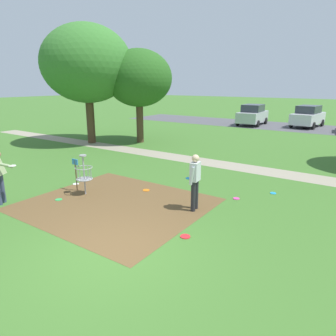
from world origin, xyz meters
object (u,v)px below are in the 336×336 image
player_throwing (195,179)px  parked_car_leftmost (253,115)px  frisbee_far_left (273,193)px  frisbee_scattered_a (236,198)px  frisbee_mid_grass (146,190)px  frisbee_near_basket (59,200)px  frisbee_far_right (185,236)px  tree_mid_center (87,64)px  frisbee_by_tee (76,184)px  disc_golf_basket (83,173)px  parked_car_center_left (308,116)px  tree_mid_left (139,78)px

player_throwing → parked_car_leftmost: 20.85m
frisbee_far_left → frisbee_scattered_a: size_ratio=0.95×
frisbee_mid_grass → frisbee_far_left: size_ratio=1.18×
frisbee_near_basket → frisbee_far_left: bearing=39.2°
frisbee_far_right → tree_mid_center: (-11.53, 7.42, 4.80)m
frisbee_by_tee → frisbee_far_right: (5.58, -1.21, 0.00)m
disc_golf_basket → parked_car_leftmost: (-1.59, 21.07, 0.17)m
frisbee_scattered_a → parked_car_leftmost: 19.56m
disc_golf_basket → parked_car_leftmost: bearing=94.3°
frisbee_far_right → parked_car_center_left: parked_car_center_left is taller
frisbee_far_left → frisbee_mid_grass: bearing=-149.5°
tree_mid_left → parked_car_leftmost: (3.00, 12.43, -3.05)m
frisbee_far_left → tree_mid_center: 13.65m
frisbee_mid_grass → tree_mid_left: bearing=130.6°
parked_car_center_left → parked_car_leftmost: bearing=-162.7°
player_throwing → tree_mid_center: bearing=151.9°
disc_golf_basket → frisbee_mid_grass: bearing=43.4°
frisbee_far_right → parked_car_leftmost: (-6.08, 21.76, 0.91)m
player_throwing → frisbee_far_right: (0.67, -1.62, -0.96)m
player_throwing → frisbee_near_basket: 4.56m
parked_car_leftmost → disc_golf_basket: bearing=-85.7°
player_throwing → frisbee_near_basket: bearing=-156.1°
frisbee_by_tee → frisbee_far_left: 7.21m
frisbee_near_basket → frisbee_mid_grass: size_ratio=0.94×
player_throwing → tree_mid_center: (-10.86, 5.80, 3.84)m
frisbee_scattered_a → parked_car_center_left: 20.03m
disc_golf_basket → frisbee_far_right: size_ratio=5.48×
frisbee_by_tee → tree_mid_center: bearing=133.8°
frisbee_by_tee → tree_mid_left: (-3.51, 8.12, 3.96)m
disc_golf_basket → frisbee_by_tee: size_ratio=6.03×
player_throwing → frisbee_near_basket: size_ratio=7.51×
disc_golf_basket → frisbee_far_left: size_ratio=6.78×
frisbee_far_left → tree_mid_center: tree_mid_center is taller
frisbee_near_basket → frisbee_mid_grass: 2.95m
player_throwing → frisbee_scattered_a: 1.98m
frisbee_mid_grass → frisbee_near_basket: bearing=-127.5°
disc_golf_basket → frisbee_far_left: disc_golf_basket is taller
disc_golf_basket → frisbee_near_basket: size_ratio=6.10×
frisbee_by_tee → parked_car_leftmost: 20.58m
parked_car_leftmost → parked_car_center_left: (4.44, 1.38, 0.00)m
frisbee_far_right → tree_mid_center: bearing=147.2°
disc_golf_basket → tree_mid_center: 10.55m
parked_car_leftmost → player_throwing: bearing=-75.0°
frisbee_far_left → parked_car_center_left: size_ratio=0.05×
player_throwing → frisbee_scattered_a: bearing=66.2°
disc_golf_basket → tree_mid_left: bearing=118.0°
frisbee_by_tee → frisbee_mid_grass: bearing=19.8°
disc_golf_basket → frisbee_far_left: bearing=34.6°
frisbee_by_tee → frisbee_mid_grass: same height
tree_mid_left → parked_car_leftmost: tree_mid_left is taller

